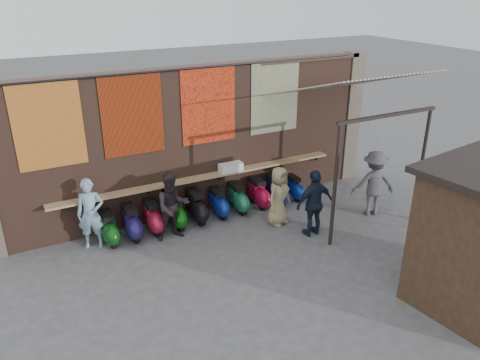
{
  "coord_description": "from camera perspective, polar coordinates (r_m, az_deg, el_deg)",
  "views": [
    {
      "loc": [
        -4.46,
        -8.38,
        6.0
      ],
      "look_at": [
        0.55,
        1.2,
        1.34
      ],
      "focal_mm": 35.0,
      "sensor_mm": 36.0,
      "label": 1
    }
  ],
  "objects": [
    {
      "name": "ground",
      "position": [
        11.23,
        0.37,
        -8.98
      ],
      "size": [
        70.0,
        70.0,
        0.0
      ],
      "primitive_type": "plane",
      "color": "#474749",
      "rests_on": "ground"
    },
    {
      "name": "shopper_tan",
      "position": [
        12.22,
        4.73,
        -1.95
      ],
      "size": [
        0.91,
        0.76,
        1.6
      ],
      "primitive_type": "imported",
      "rotation": [
        0.0,
        0.0,
        0.38
      ],
      "color": "#91835C",
      "rests_on": "ground"
    },
    {
      "name": "shopper_grey",
      "position": [
        13.16,
        15.97,
        -0.38
      ],
      "size": [
        1.35,
        1.08,
        1.83
      ],
      "primitive_type": "imported",
      "rotation": [
        0.0,
        0.0,
        2.75
      ],
      "color": "#4C4D50",
      "rests_on": "ground"
    },
    {
      "name": "awning_ledger",
      "position": [
        13.63,
        8.81,
        14.4
      ],
      "size": [
        3.3,
        0.08,
        0.12
      ],
      "primitive_type": "cube",
      "color": "#33261C",
      "rests_on": "brick_wall"
    },
    {
      "name": "hang_rail",
      "position": [
        11.9,
        -5.31,
        13.45
      ],
      "size": [
        9.5,
        0.06,
        0.06
      ],
      "primitive_type": "cylinder",
      "rotation": [
        0.0,
        1.57,
        0.0
      ],
      "color": "black",
      "rests_on": "brick_wall"
    },
    {
      "name": "stall_shelf",
      "position": [
        10.82,
        23.17,
        -6.22
      ],
      "size": [
        2.11,
        0.39,
        0.06
      ],
      "primitive_type": "cube",
      "rotation": [
        0.0,
        0.0,
        0.14
      ],
      "color": "#473321",
      "rests_on": "market_stall"
    },
    {
      "name": "scooter_stool_5",
      "position": [
        12.77,
        -2.65,
        -2.83
      ],
      "size": [
        0.36,
        0.8,
        0.76
      ],
      "primitive_type": null,
      "color": "navy",
      "rests_on": "ground"
    },
    {
      "name": "awning_post_right",
      "position": [
        12.96,
        21.24,
        1.58
      ],
      "size": [
        0.09,
        0.09,
        3.1
      ],
      "primitive_type": "cylinder",
      "color": "black",
      "rests_on": "ground"
    },
    {
      "name": "scooter_stool_7",
      "position": [
        13.26,
        2.24,
        -1.63
      ],
      "size": [
        0.39,
        0.86,
        0.82
      ],
      "primitive_type": null,
      "color": "maroon",
      "rests_on": "ground"
    },
    {
      "name": "scooter_stool_6",
      "position": [
        13.0,
        -0.28,
        -2.23
      ],
      "size": [
        0.37,
        0.83,
        0.79
      ],
      "primitive_type": null,
      "color": "#196541",
      "rests_on": "ground"
    },
    {
      "name": "shopper_navy",
      "position": [
        11.77,
        9.06,
        -2.82
      ],
      "size": [
        1.03,
        0.44,
        1.75
      ],
      "primitive_type": "imported",
      "rotation": [
        0.0,
        0.0,
        3.13
      ],
      "color": "#151F30",
      "rests_on": "ground"
    },
    {
      "name": "scooter_stool_0",
      "position": [
        11.91,
        -15.66,
        -5.74
      ],
      "size": [
        0.37,
        0.82,
        0.78
      ],
      "primitive_type": null,
      "color": "#0E4612",
      "rests_on": "ground"
    },
    {
      "name": "scooter_stool_4",
      "position": [
        12.52,
        -5.34,
        -3.27
      ],
      "size": [
        0.4,
        0.88,
        0.84
      ],
      "primitive_type": null,
      "color": "black",
      "rests_on": "ground"
    },
    {
      "name": "scooter_stool_9",
      "position": [
        13.81,
        6.59,
        -0.99
      ],
      "size": [
        0.33,
        0.74,
        0.7
      ],
      "primitive_type": null,
      "color": "navy",
      "rests_on": "ground"
    },
    {
      "name": "tapestry_multi",
      "position": [
        13.14,
        4.27,
        10.05
      ],
      "size": [
        1.5,
        0.02,
        2.0
      ],
      "primitive_type": "cube",
      "color": "#275290",
      "rests_on": "brick_wall"
    },
    {
      "name": "awning_post_left",
      "position": [
        11.1,
        11.49,
        -0.8
      ],
      "size": [
        0.09,
        0.09,
        3.1
      ],
      "primitive_type": "cylinder",
      "color": "black",
      "rests_on": "ground"
    },
    {
      "name": "brick_wall",
      "position": [
        12.59,
        -5.38,
        4.69
      ],
      "size": [
        10.0,
        0.4,
        4.0
      ],
      "primitive_type": "cube",
      "color": "brown",
      "rests_on": "ground"
    },
    {
      "name": "awning_header",
      "position": [
        11.5,
        17.62,
        7.52
      ],
      "size": [
        3.0,
        0.08,
        0.08
      ],
      "primitive_type": "cube",
      "color": "black",
      "rests_on": "awning_post_left"
    },
    {
      "name": "scooter_stool_3",
      "position": [
        12.32,
        -7.89,
        -3.9
      ],
      "size": [
        0.39,
        0.87,
        0.83
      ],
      "primitive_type": null,
      "color": "#0C560D",
      "rests_on": "ground"
    },
    {
      "name": "tapestry_orange",
      "position": [
        12.23,
        -3.85,
        9.07
      ],
      "size": [
        1.5,
        0.02,
        2.0
      ],
      "primitive_type": "cube",
      "color": "#C93E19",
      "rests_on": "brick_wall"
    },
    {
      "name": "diner_right",
      "position": [
        11.58,
        -8.21,
        -3.22
      ],
      "size": [
        0.89,
        0.71,
        1.75
      ],
      "primitive_type": "imported",
      "rotation": [
        0.0,
        0.0,
        -0.06
      ],
      "color": "black",
      "rests_on": "ground"
    },
    {
      "name": "pier_right",
      "position": [
        15.23,
        13.13,
        7.48
      ],
      "size": [
        0.5,
        0.5,
        4.0
      ],
      "primitive_type": "cube",
      "color": "#4C4238",
      "rests_on": "ground"
    },
    {
      "name": "scooter_stool_1",
      "position": [
        12.0,
        -13.08,
        -5.1
      ],
      "size": [
        0.39,
        0.87,
        0.82
      ],
      "primitive_type": null,
      "color": "#1F1753",
      "rests_on": "ground"
    },
    {
      "name": "shelf_box",
      "position": [
        12.83,
        -1.14,
        1.55
      ],
      "size": [
        0.65,
        0.29,
        0.23
      ],
      "primitive_type": "cube",
      "color": "white",
      "rests_on": "eating_counter"
    },
    {
      "name": "scooter_stool_2",
      "position": [
        12.18,
        -10.6,
        -4.48
      ],
      "size": [
        0.38,
        0.84,
        0.8
      ],
      "primitive_type": null,
      "color": "#AB1630",
      "rests_on": "ground"
    },
    {
      "name": "stall_sign",
      "position": [
        10.4,
        24.02,
        -1.42
      ],
      "size": [
        1.19,
        0.2,
        0.5
      ],
      "primitive_type": "cube",
      "rotation": [
        0.0,
        0.0,
        0.14
      ],
      "color": "gold",
      "rests_on": "market_stall"
    },
    {
      "name": "scooter_stool_8",
      "position": [
        13.48,
        4.37,
        -1.23
      ],
      "size": [
        0.4,
        0.88,
        0.83
      ],
      "primitive_type": null,
      "color": "#14174E",
      "rests_on": "ground"
    },
    {
      "name": "diner_left",
      "position": [
        11.66,
        -17.73,
        -3.94
      ],
      "size": [
        0.74,
        0.6,
        1.75
      ],
      "primitive_type": "imported",
      "rotation": [
        0.0,
        0.0,
        -0.33
      ],
      "color": "#7A9BB2",
      "rests_on": "ground"
    },
    {
      "name": "tapestry_redgold",
      "position": [
        11.3,
        -22.32,
        6.16
      ],
      "size": [
        1.5,
        0.02,
        2.0
      ],
      "primitive_type": "cube",
      "color": "maroon",
      "rests_on": "brick_wall"
    },
    {
      "name": "eating_counter",
      "position": [
        12.59,
        -4.59,
        0.34
      ],
      "size": [
        8.0,
        0.32,
        0.05
      ],
      "primitive_type": "cube",
      "color": "#9E7A51",
      "rests_on": "brick_wall"
    },
    {
      "name": "tapestry_sun",
      "position": [
        11.6,
        -12.99,
        7.73
      ],
      "size": [
        1.5,
        0.02,
        2.0
      ],
      "primitive_type": "cube",
      "color": "#C1370B",
      "rests_on": "brick_wall"
    },
    {
      "name": "awning_canvas",
      "position": [
        12.47,
        13.04,
        11.4
      ],
      "size": [
        3.2,
        3.28,
        0.97
      ],
      "primitive_type": "cube",
      "rotation": [
        -0.28,
        0.0,
        0.0
      ],
      "color": "beige",
      "rests_on": "brick_wall"
    }
  ]
}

